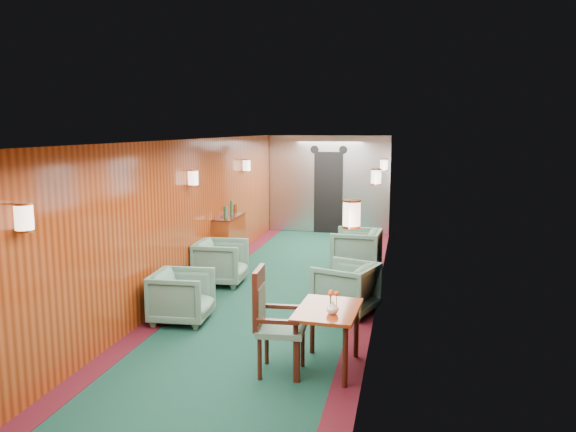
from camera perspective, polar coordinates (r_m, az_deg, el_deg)
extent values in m
plane|color=#0E3326|center=(8.40, -1.55, -8.90)|extent=(12.00, 12.00, 0.00)
cube|color=white|center=(8.00, -1.62, 7.33)|extent=(3.00, 12.00, 0.10)
cube|color=white|center=(8.00, -1.62, 7.40)|extent=(1.20, 12.00, 0.06)
cube|color=maroon|center=(13.97, 4.21, 3.28)|extent=(3.00, 0.10, 2.40)
cube|color=maroon|center=(8.59, -11.36, -0.44)|extent=(0.10, 12.00, 2.40)
cube|color=maroon|center=(7.90, 9.05, -1.19)|extent=(0.10, 12.00, 2.40)
cube|color=#370B12|center=(8.80, -10.21, -8.19)|extent=(0.30, 12.00, 0.01)
cube|color=#370B12|center=(8.21, 7.78, -9.41)|extent=(0.30, 12.00, 0.01)
cube|color=#BABCC1|center=(13.89, 4.17, 3.25)|extent=(2.98, 0.12, 2.38)
cube|color=black|center=(13.83, 4.11, 2.39)|extent=(0.70, 0.06, 2.00)
cylinder|color=black|center=(13.82, 2.72, 6.76)|extent=(0.20, 0.04, 0.20)
cylinder|color=black|center=(13.72, 5.62, 6.72)|extent=(0.20, 0.04, 0.20)
cube|color=#B4B6BB|center=(4.44, 6.56, -5.82)|extent=(0.02, 1.10, 0.80)
cube|color=#415B61|center=(4.44, 6.45, -5.82)|extent=(0.01, 0.96, 0.66)
cube|color=#B4B6BB|center=(6.88, 8.57, -0.57)|extent=(0.02, 1.10, 0.80)
cube|color=#415B61|center=(6.88, 8.50, -0.57)|extent=(0.01, 0.96, 0.66)
cube|color=#B4B6BB|center=(9.35, 9.52, 1.91)|extent=(0.02, 1.10, 0.80)
cube|color=#415B61|center=(9.35, 9.47, 1.91)|extent=(0.01, 0.96, 0.66)
cube|color=#B4B6BB|center=(11.83, 10.07, 3.36)|extent=(0.02, 1.10, 0.80)
cube|color=#415B61|center=(11.83, 10.03, 3.36)|extent=(0.01, 0.96, 0.66)
cylinder|color=beige|center=(5.45, -25.25, -0.11)|extent=(0.16, 0.16, 0.24)
cylinder|color=#AC6F30|center=(5.46, -25.16, -1.35)|extent=(0.17, 0.17, 0.02)
cylinder|color=beige|center=(5.16, 6.49, 0.23)|extent=(0.16, 0.16, 0.24)
cylinder|color=#AC6F30|center=(5.18, 6.46, -1.08)|extent=(0.17, 0.17, 0.02)
cylinder|color=beige|center=(8.94, -9.62, 3.84)|extent=(0.16, 0.16, 0.24)
cylinder|color=#AC6F30|center=(8.95, -9.60, 3.08)|extent=(0.17, 0.17, 0.02)
cylinder|color=beige|center=(9.12, 8.95, 3.96)|extent=(0.16, 0.16, 0.24)
cylinder|color=#AC6F30|center=(9.13, 8.93, 3.21)|extent=(0.17, 0.17, 0.02)
cylinder|color=beige|center=(11.77, -4.23, 5.15)|extent=(0.16, 0.16, 0.24)
cylinder|color=#AC6F30|center=(11.78, -4.23, 4.57)|extent=(0.17, 0.17, 0.02)
cylinder|color=beige|center=(12.11, 9.74, 5.15)|extent=(0.16, 0.16, 0.24)
cylinder|color=#AC6F30|center=(12.12, 9.72, 4.59)|extent=(0.17, 0.17, 0.02)
cube|color=maroon|center=(6.06, 4.07, -9.50)|extent=(0.68, 0.94, 0.04)
cylinder|color=#39160D|center=(5.87, 0.78, -13.64)|extent=(0.05, 0.05, 0.64)
cylinder|color=#39160D|center=(5.77, 5.82, -14.08)|extent=(0.05, 0.05, 0.64)
cylinder|color=#39160D|center=(6.58, 2.49, -11.10)|extent=(0.05, 0.05, 0.64)
cylinder|color=#39160D|center=(6.49, 6.96, -11.43)|extent=(0.05, 0.05, 0.64)
cube|color=#1D4437|center=(6.01, -0.65, -11.43)|extent=(0.51, 0.51, 0.06)
cube|color=#39160D|center=(5.95, -2.97, -8.26)|extent=(0.08, 0.44, 0.63)
cube|color=#1D4437|center=(5.96, -2.72, -8.85)|extent=(0.04, 0.34, 0.38)
cube|color=#39160D|center=(5.73, -1.03, -10.69)|extent=(0.44, 0.08, 0.04)
cube|color=#39160D|center=(6.18, -0.29, -9.20)|extent=(0.44, 0.08, 0.04)
cylinder|color=#39160D|center=(5.96, -2.91, -14.29)|extent=(0.05, 0.05, 0.45)
cylinder|color=#39160D|center=(5.90, 1.02, -14.53)|extent=(0.05, 0.05, 0.45)
cylinder|color=#39160D|center=(6.32, -2.18, -12.89)|extent=(0.05, 0.05, 0.45)
cylinder|color=#39160D|center=(6.27, 1.50, -13.09)|extent=(0.05, 0.05, 0.45)
cube|color=maroon|center=(10.59, -5.97, -2.56)|extent=(0.31, 1.05, 0.94)
cube|color=#39160D|center=(10.50, -5.96, -0.05)|extent=(0.33, 1.07, 0.02)
cylinder|color=#23462D|center=(10.24, -6.36, 0.39)|extent=(0.07, 0.07, 0.22)
cylinder|color=#23462D|center=(10.58, -5.74, 0.84)|extent=(0.06, 0.06, 0.28)
cylinder|color=#AC6F30|center=(10.78, -5.40, 0.73)|extent=(0.08, 0.08, 0.18)
imported|color=silver|center=(5.86, 4.54, -9.25)|extent=(0.15, 0.15, 0.13)
imported|color=#1D4437|center=(7.71, -10.71, -8.02)|extent=(0.81, 0.79, 0.69)
imported|color=#1D4437|center=(9.42, -6.82, -4.68)|extent=(0.85, 0.82, 0.73)
imported|color=#1D4437|center=(7.96, 5.89, -7.27)|extent=(1.00, 0.98, 0.72)
imported|color=#1D4437|center=(10.23, 6.94, -3.47)|extent=(0.90, 0.88, 0.77)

